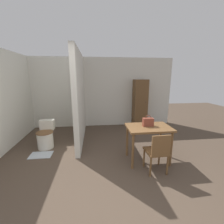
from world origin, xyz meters
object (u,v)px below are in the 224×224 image
object	(u,v)px
toilet	(46,137)
wooden_chair	(158,151)
wooden_cabinet	(140,104)
handbag	(148,122)
dining_table	(149,132)

from	to	relation	value
toilet	wooden_chair	bearing A→B (deg)	-29.49
wooden_chair	wooden_cabinet	xyz separation A→B (m)	(0.49, 2.79, 0.42)
toilet	handbag	bearing A→B (deg)	-20.41
toilet	wooden_cabinet	size ratio (longest dim) A/B	0.39
handbag	wooden_cabinet	distance (m)	2.36
dining_table	wooden_cabinet	world-z (taller)	wooden_cabinet
dining_table	wooden_chair	distance (m)	0.50
dining_table	wooden_cabinet	bearing A→B (deg)	77.65
toilet	wooden_cabinet	distance (m)	3.32
handbag	wooden_cabinet	size ratio (longest dim) A/B	0.14
toilet	wooden_cabinet	xyz separation A→B (m)	(2.95, 1.39, 0.58)
wooden_chair	handbag	bearing A→B (deg)	91.65
wooden_chair	handbag	size ratio (longest dim) A/B	3.38
toilet	handbag	xyz separation A→B (m)	(2.43, -0.91, 0.59)
dining_table	handbag	xyz separation A→B (m)	(-0.01, 0.05, 0.21)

